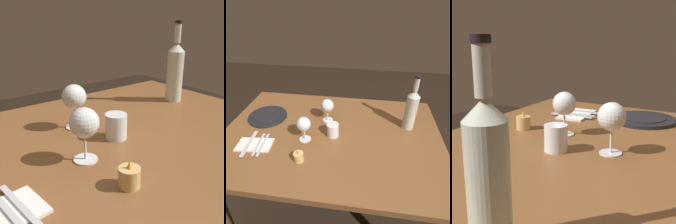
# 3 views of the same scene
# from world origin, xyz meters

# --- Properties ---
(ground_plane) EXTENTS (6.00, 6.00, 0.00)m
(ground_plane) POSITION_xyz_m (0.00, 0.00, 0.00)
(ground_plane) COLOR black
(dining_table) EXTENTS (1.30, 0.90, 0.74)m
(dining_table) POSITION_xyz_m (0.00, 0.00, 0.65)
(dining_table) COLOR brown
(dining_table) RESTS_ON ground
(wine_glass_left) EXTENTS (0.08, 0.08, 0.15)m
(wine_glass_left) POSITION_xyz_m (0.13, 0.07, 0.85)
(wine_glass_left) COLOR white
(wine_glass_left) RESTS_ON dining_table
(wine_glass_right) EXTENTS (0.08, 0.08, 0.15)m
(wine_glass_right) POSITION_xyz_m (0.04, -0.13, 0.85)
(wine_glass_right) COLOR white
(wine_glass_right) RESTS_ON dining_table
(wine_bottle) EXTENTS (0.07, 0.07, 0.34)m
(wine_bottle) POSITION_xyz_m (-0.46, -0.13, 0.87)
(wine_bottle) COLOR silver
(wine_bottle) RESTS_ON dining_table
(water_tumbler) EXTENTS (0.07, 0.07, 0.08)m
(water_tumbler) POSITION_xyz_m (-0.02, 0.02, 0.78)
(water_tumbler) COLOR white
(water_tumbler) RESTS_ON dining_table
(votive_candle) EXTENTS (0.05, 0.05, 0.07)m
(votive_candle) POSITION_xyz_m (0.12, 0.24, 0.76)
(votive_candle) COLOR #DBB266
(votive_candle) RESTS_ON dining_table
(dinner_plate) EXTENTS (0.25, 0.25, 0.02)m
(dinner_plate) POSITION_xyz_m (0.44, -0.11, 0.75)
(dinner_plate) COLOR black
(dinner_plate) RESTS_ON dining_table
(folded_napkin) EXTENTS (0.20, 0.13, 0.01)m
(folded_napkin) POSITION_xyz_m (0.40, 0.16, 0.74)
(folded_napkin) COLOR white
(folded_napkin) RESTS_ON dining_table
(fork_inner) EXTENTS (0.03, 0.18, 0.00)m
(fork_inner) POSITION_xyz_m (0.37, 0.16, 0.75)
(fork_inner) COLOR silver
(fork_inner) RESTS_ON folded_napkin
(fork_outer) EXTENTS (0.03, 0.18, 0.00)m
(fork_outer) POSITION_xyz_m (0.35, 0.16, 0.75)
(fork_outer) COLOR silver
(fork_outer) RESTS_ON folded_napkin
(table_knife) EXTENTS (0.04, 0.21, 0.00)m
(table_knife) POSITION_xyz_m (0.43, 0.16, 0.75)
(table_knife) COLOR silver
(table_knife) RESTS_ON folded_napkin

